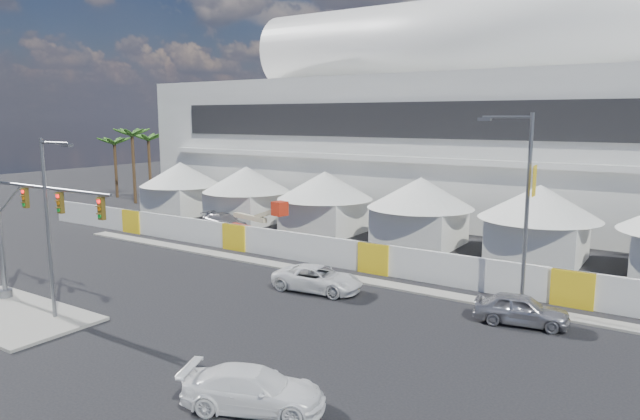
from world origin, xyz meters
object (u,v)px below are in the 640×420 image
Objects in this scene: traffic_mast at (21,228)px; streetlight_curb at (523,198)px; boom_lift at (248,229)px; sedan_silver at (521,309)px; pickup_curb at (318,279)px; lot_car_c at (224,222)px; streetlight_median at (50,217)px; pickup_near at (254,389)px.

traffic_mast is 26.29m from streetlight_curb.
traffic_mast is 19.16m from boom_lift.
pickup_curb is at bearing 85.49° from sedan_silver.
lot_car_c is 24.01m from streetlight_median.
sedan_silver is 11.40m from pickup_curb.
traffic_mast reaches higher than pickup_curb.
traffic_mast is at bearing -147.43° from streetlight_curb.
pickup_near is at bearing -5.43° from streetlight_median.
pickup_near is 0.49× the size of traffic_mast.
pickup_near is (5.75, -12.63, -0.01)m from pickup_curb.
pickup_near is 17.71m from traffic_mast.
traffic_mast is 0.99× the size of streetlight_curb.
pickup_near is 0.56× the size of streetlight_median.
lot_car_c is at bearing 165.20° from streetlight_curb.
streetlight_median is (8.97, -21.80, 4.53)m from lot_car_c.
sedan_silver is 0.87× the size of lot_car_c.
boom_lift is at bearing 91.93° from traffic_mast.
streetlight_curb is (10.59, 3.17, 5.23)m from pickup_curb.
streetlight_median is at bearing -6.12° from traffic_mast.
pickup_curb is at bearing -19.82° from boom_lift.
streetlight_curb is (27.69, -7.32, 5.23)m from lot_car_c.
pickup_near is 0.98× the size of lot_car_c.
pickup_curb is 0.52× the size of traffic_mast.
sedan_silver is 0.44× the size of streetlight_curb.
lot_car_c is at bearing 112.37° from streetlight_median.
traffic_mast is 1.14× the size of streetlight_median.
boom_lift reaches higher than pickup_curb.
sedan_silver is 0.44× the size of traffic_mast.
sedan_silver is 0.58× the size of boom_lift.
sedan_silver is at bearing -3.21° from boom_lift.
sedan_silver is at bearing -45.47° from pickup_near.
streetlight_median is (-8.12, -11.31, 4.54)m from pickup_curb.
lot_car_c is 0.50× the size of traffic_mast.
traffic_mast reaches higher than sedan_silver.
streetlight_curb reaches higher than boom_lift.
pickup_curb is 1.03× the size of lot_car_c.
boom_lift is at bearing 49.99° from pickup_curb.
lot_car_c reaches higher than pickup_curb.
pickup_curb is 0.69× the size of boom_lift.
boom_lift is at bearing 101.84° from streetlight_median.
traffic_mast is (5.58, -21.44, 3.53)m from lot_car_c.
sedan_silver is 0.89× the size of pickup_near.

